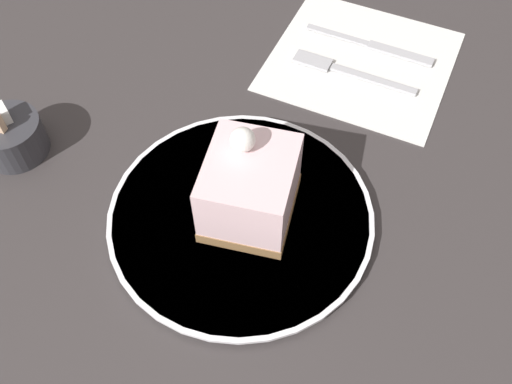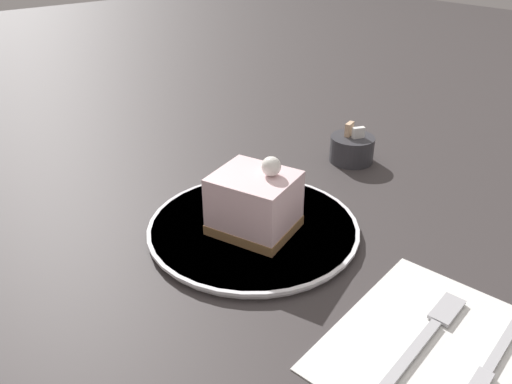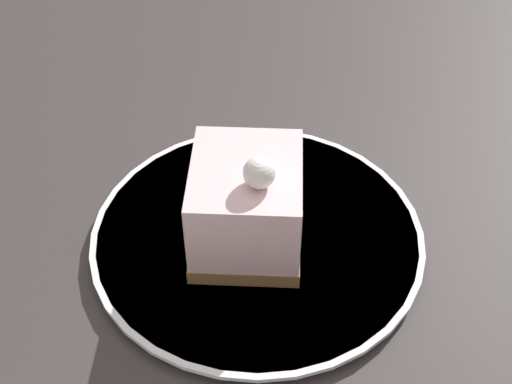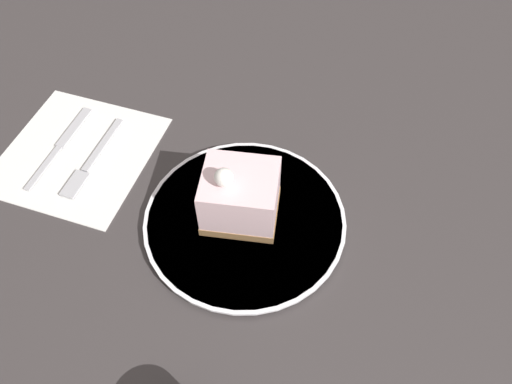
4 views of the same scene
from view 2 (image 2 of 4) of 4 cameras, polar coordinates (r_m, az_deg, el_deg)
name	(u,v)px [view 2 (image 2 of 4)]	position (r m, az deg, el deg)	size (l,w,h in m)	color
ground_plane	(228,230)	(0.66, -3.23, -4.34)	(4.00, 4.00, 0.00)	#383333
plate	(253,228)	(0.65, -0.31, -4.10)	(0.27, 0.27, 0.01)	white
cake_slice	(255,202)	(0.62, -0.15, -1.21)	(0.12, 0.11, 0.10)	olive
napkin	(453,357)	(0.52, 21.61, -17.14)	(0.25, 0.25, 0.00)	white
fork	(430,331)	(0.54, 19.27, -14.72)	(0.04, 0.16, 0.00)	#B2B2B7
knife	(480,382)	(0.50, 24.24, -19.23)	(0.04, 0.17, 0.00)	#B2B2B7
sugar_bowl	(352,148)	(0.85, 10.89, 4.91)	(0.07, 0.07, 0.06)	#333338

